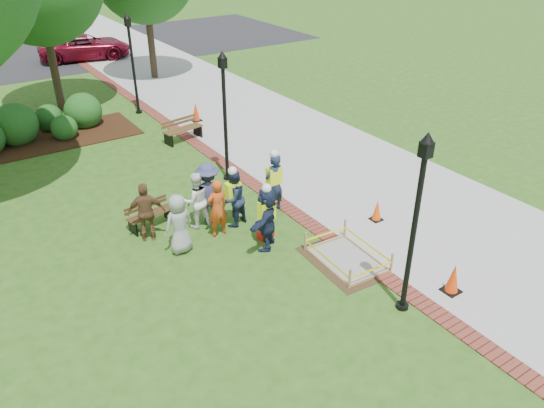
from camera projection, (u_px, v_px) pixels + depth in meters
ground at (282, 262)px, 13.63m from camera, size 100.00×100.00×0.00m
sidewalk at (246, 116)px, 23.33m from camera, size 6.00×60.00×0.02m
brick_edging at (178, 131)px, 21.74m from camera, size 0.50×60.00×0.03m
mulch_bed at (46, 140)px, 20.87m from camera, size 7.00×3.00×0.05m
parking_lot at (37, 55)px, 33.24m from camera, size 36.00×12.00×0.01m
wet_concrete_pad at (347, 253)px, 13.57m from camera, size 1.84×2.40×0.55m
bench_near at (151, 219)px, 15.06m from camera, size 1.39×0.64×0.72m
bench_far at (183, 134)px, 20.69m from camera, size 1.66×0.79×0.86m
cone_front at (453, 279)px, 12.38m from camera, size 0.40×0.40×0.79m
cone_back at (377, 211)px, 15.32m from camera, size 0.34×0.34×0.66m
cone_far at (196, 112)px, 22.59m from camera, size 0.41×0.41×0.81m
toolbox at (265, 234)px, 14.59m from camera, size 0.47×0.30×0.22m
lamp_near at (416, 213)px, 10.86m from camera, size 0.28×0.28×4.26m
lamp_mid at (225, 108)px, 16.67m from camera, size 0.28×0.28×4.26m
lamp_far at (132, 57)px, 22.48m from camera, size 0.28×0.28×4.26m
shrub_b at (20, 142)px, 20.67m from camera, size 1.69×1.69×1.69m
shrub_c at (66, 138)px, 21.03m from camera, size 1.02×1.02×1.02m
shrub_d at (86, 126)px, 22.25m from camera, size 1.52×1.52×1.52m
shrub_e at (51, 130)px, 21.88m from camera, size 1.14×1.14×1.14m
casual_person_a at (179, 224)px, 13.69m from camera, size 0.57×0.41×1.65m
casual_person_b at (217, 208)px, 14.39m from camera, size 0.55×0.36×1.68m
casual_person_c at (196, 200)px, 14.80m from camera, size 0.57×0.41×1.66m
casual_person_d at (146, 212)px, 14.17m from camera, size 0.63×0.53×1.70m
casual_person_e at (208, 194)px, 14.95m from camera, size 0.69×0.56×1.85m
hivis_worker_a at (267, 216)px, 13.82m from camera, size 0.65×0.64×1.88m
hivis_worker_b at (274, 182)px, 15.50m from camera, size 0.65×0.48×1.98m
hivis_worker_c at (233, 196)px, 14.83m from camera, size 0.62×0.50×1.83m
parked_car_c at (87, 59)px, 32.31m from camera, size 3.02×5.26×1.62m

